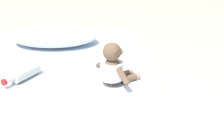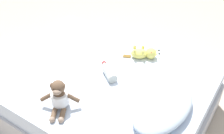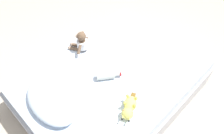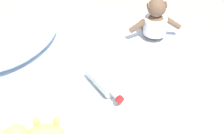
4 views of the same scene
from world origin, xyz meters
The scene contains 4 objects.
bed centered at (0.00, 0.00, 0.22)m, with size 1.38×1.85×0.44m.
pillow centered at (0.09, 0.64, 0.50)m, with size 0.61×0.39×0.12m.
plush_monkey centered at (0.45, 0.01, 0.54)m, with size 0.25×0.26×0.24m.
glass_bottle centered at (-0.03, 0.11, 0.48)m, with size 0.19×0.23×0.08m.
Camera 4 is at (-1.11, -0.35, 1.48)m, focal length 55.93 mm.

